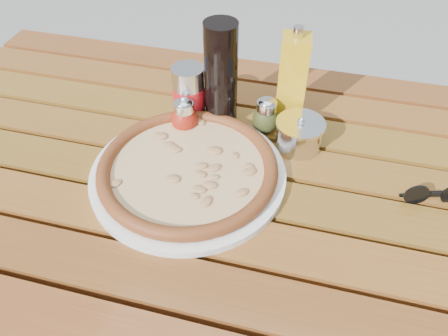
% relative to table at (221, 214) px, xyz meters
% --- Properties ---
extents(table, '(1.40, 0.90, 0.75)m').
position_rel_table_xyz_m(table, '(0.00, 0.00, 0.00)').
color(table, '#37210C').
rests_on(table, ground).
extents(plate, '(0.46, 0.46, 0.01)m').
position_rel_table_xyz_m(plate, '(-0.07, 0.01, 0.08)').
color(plate, white).
rests_on(plate, table).
extents(pizza, '(0.45, 0.45, 0.03)m').
position_rel_table_xyz_m(pizza, '(-0.07, 0.01, 0.10)').
color(pizza, beige).
rests_on(pizza, plate).
extents(pepper_shaker, '(0.07, 0.07, 0.08)m').
position_rel_table_xyz_m(pepper_shaker, '(-0.11, 0.13, 0.11)').
color(pepper_shaker, '#B52614').
rests_on(pepper_shaker, table).
extents(oregano_shaker, '(0.07, 0.07, 0.08)m').
position_rel_table_xyz_m(oregano_shaker, '(0.05, 0.18, 0.11)').
color(oregano_shaker, '#3C421A').
rests_on(oregano_shaker, table).
extents(dark_bottle, '(0.08, 0.08, 0.22)m').
position_rel_table_xyz_m(dark_bottle, '(-0.05, 0.19, 0.19)').
color(dark_bottle, black).
rests_on(dark_bottle, table).
extents(soda_can, '(0.08, 0.08, 0.12)m').
position_rel_table_xyz_m(soda_can, '(-0.12, 0.19, 0.13)').
color(soda_can, silver).
rests_on(soda_can, table).
extents(olive_oil_cruet, '(0.06, 0.06, 0.21)m').
position_rel_table_xyz_m(olive_oil_cruet, '(0.09, 0.23, 0.17)').
color(olive_oil_cruet, gold).
rests_on(olive_oil_cruet, table).
extents(parmesan_tin, '(0.10, 0.10, 0.07)m').
position_rel_table_xyz_m(parmesan_tin, '(0.12, 0.15, 0.11)').
color(parmesan_tin, silver).
rests_on(parmesan_tin, table).
extents(sunglasses, '(0.11, 0.05, 0.04)m').
position_rel_table_xyz_m(sunglasses, '(0.37, 0.06, 0.09)').
color(sunglasses, black).
rests_on(sunglasses, table).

